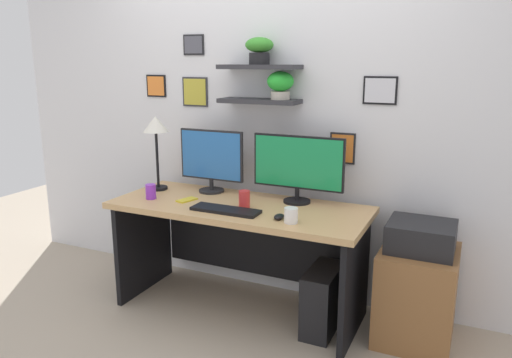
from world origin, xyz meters
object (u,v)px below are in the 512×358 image
monitor_left (211,159)px  desk_lamp (156,131)px  coffee_mug (291,215)px  keyboard (226,210)px  pen_cup (151,192)px  printer (421,236)px  computer_mouse (279,217)px  drawer_cabinet (416,295)px  water_cup (244,199)px  computer_tower_right (323,300)px  cell_phone (187,200)px  monitor_right (298,166)px  desk (243,232)px

monitor_left → desk_lamp: (-0.39, -0.11, 0.19)m
desk_lamp → coffee_mug: size_ratio=5.93×
keyboard → coffee_mug: (0.45, -0.03, 0.04)m
pen_cup → printer: 1.76m
coffee_mug → printer: coffee_mug is taller
computer_mouse → drawer_cabinet: bearing=21.0°
water_cup → computer_tower_right: (0.53, 0.03, -0.60)m
pen_cup → computer_tower_right: 1.34m
keyboard → drawer_cabinet: keyboard is taller
pen_cup → drawer_cabinet: 1.83m
keyboard → pen_cup: (-0.60, 0.05, 0.04)m
computer_mouse → desk_lamp: 1.17m
water_cup → drawer_cabinet: size_ratio=0.19×
drawer_cabinet → desk_lamp: bearing=-179.2°
cell_phone → pen_cup: pen_cup is taller
monitor_right → drawer_cabinet: 1.08m
desk_lamp → cell_phone: size_ratio=3.81×
desk_lamp → desk: bearing=-4.0°
monitor_right → keyboard: bearing=-130.7°
printer → computer_tower_right: (-0.54, -0.14, -0.46)m
monitor_left → drawer_cabinet: 1.62m
desk_lamp → printer: (1.84, 0.02, -0.52)m
keyboard → monitor_left: bearing=129.4°
pen_cup → printer: bearing=8.3°
computer_tower_right → water_cup: bearing=-176.9°
cell_phone → pen_cup: 0.26m
monitor_left → cell_phone: (-0.04, -0.28, -0.23)m
monitor_right → pen_cup: (-0.93, -0.34, -0.20)m
monitor_left → computer_mouse: size_ratio=5.43×
water_cup → drawer_cabinet: bearing=8.9°
computer_tower_right → drawer_cabinet: bearing=14.4°
desk → desk_lamp: bearing=176.0°
monitor_left → monitor_right: (0.65, 0.00, 0.01)m
keyboard → desk_lamp: desk_lamp is taller
coffee_mug → computer_tower_right: size_ratio=0.22×
pen_cup → computer_tower_right: bearing=5.4°
cell_phone → drawer_cabinet: cell_phone is taller
cell_phone → water_cup: water_cup is taller
computer_mouse → coffee_mug: 0.10m
desk → monitor_left: (-0.33, 0.16, 0.45)m
computer_mouse → drawer_cabinet: 0.96m
monitor_right → desk_lamp: bearing=-173.8°
monitor_left → monitor_right: bearing=0.0°
computer_mouse → monitor_left: bearing=150.3°
monitor_right → computer_tower_right: size_ratio=1.52×
printer → monitor_left: bearing=176.6°
computer_mouse → drawer_cabinet: size_ratio=0.16×
monitor_right → keyboard: monitor_right is taller
desk_lamp → computer_tower_right: (1.30, -0.11, -0.98)m
coffee_mug → drawer_cabinet: size_ratio=0.16×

